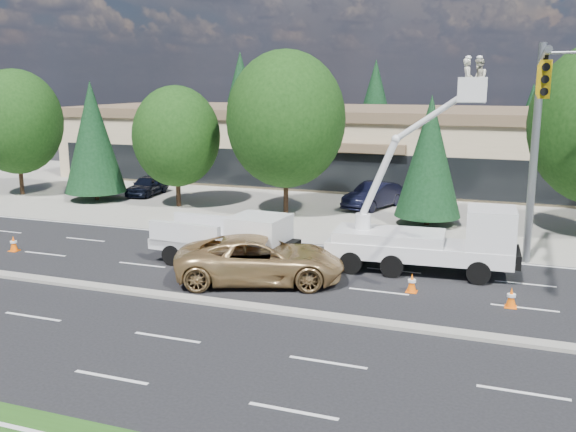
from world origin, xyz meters
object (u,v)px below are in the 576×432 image
at_px(signal_mast, 539,121).
at_px(minivan, 260,260).
at_px(utility_pickup, 229,244).
at_px(bucket_truck, 435,230).

distance_m(signal_mast, minivan, 11.63).
distance_m(utility_pickup, bucket_truck, 8.34).
relative_size(signal_mast, minivan, 1.60).
xyz_separation_m(signal_mast, bucket_truck, (-3.50, -0.80, -4.29)).
relative_size(bucket_truck, minivan, 1.33).
distance_m(signal_mast, utility_pickup, 12.95).
bearing_deg(minivan, signal_mast, -85.60).
relative_size(signal_mast, bucket_truck, 1.21).
distance_m(signal_mast, bucket_truck, 5.59).
bearing_deg(bucket_truck, utility_pickup, -171.53).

